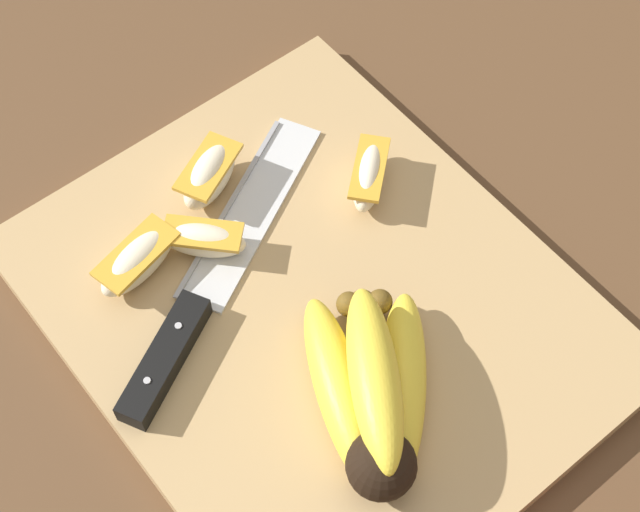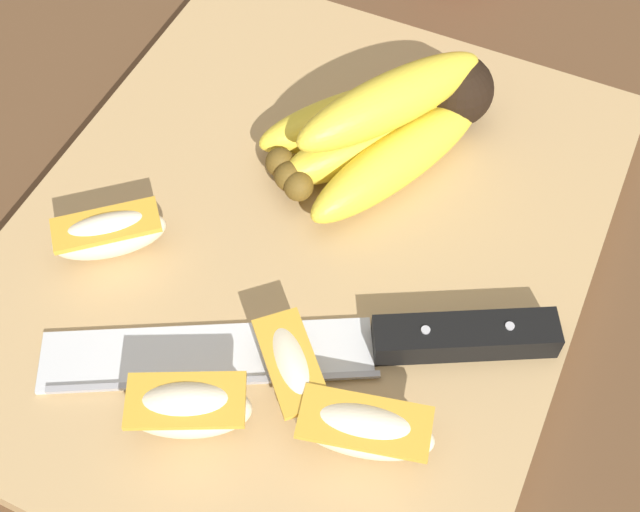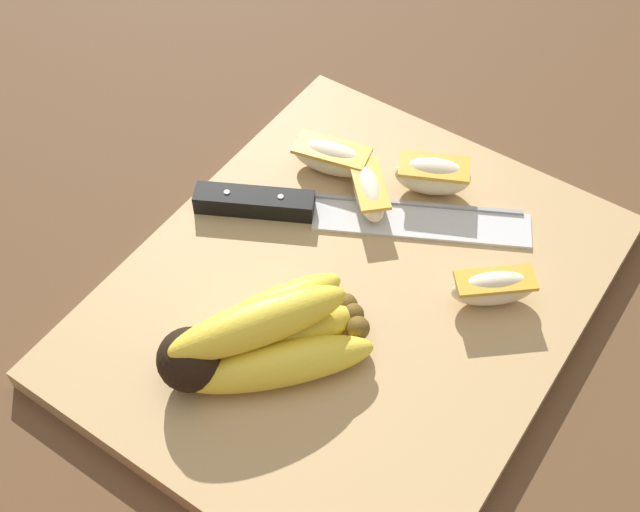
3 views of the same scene
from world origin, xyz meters
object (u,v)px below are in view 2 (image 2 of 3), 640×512
at_px(chefs_knife, 376,344).
at_px(apple_wedge_middle, 364,429).
at_px(banana_bunch, 389,123).
at_px(apple_wedge_extra, 291,369).
at_px(apple_wedge_far, 185,407).
at_px(apple_wedge_near, 109,234).

height_order(chefs_knife, apple_wedge_middle, apple_wedge_middle).
relative_size(banana_bunch, apple_wedge_extra, 2.52).
distance_m(banana_bunch, apple_wedge_far, 0.22).
height_order(apple_wedge_near, apple_wedge_extra, apple_wedge_near).
relative_size(apple_wedge_near, apple_wedge_far, 0.93).
height_order(chefs_knife, apple_wedge_near, apple_wedge_near).
relative_size(apple_wedge_near, apple_wedge_extra, 1.04).
bearing_deg(apple_wedge_far, banana_bunch, -6.01).
relative_size(apple_wedge_middle, apple_wedge_extra, 1.20).
bearing_deg(chefs_knife, apple_wedge_extra, 138.03).
xyz_separation_m(apple_wedge_far, apple_wedge_extra, (0.04, -0.04, -0.00)).
distance_m(apple_wedge_near, apple_wedge_far, 0.12).
bearing_deg(apple_wedge_far, apple_wedge_middle, -72.04).
bearing_deg(banana_bunch, apple_wedge_extra, -174.79).
bearing_deg(apple_wedge_extra, banana_bunch, 5.21).
distance_m(apple_wedge_near, apple_wedge_middle, 0.19).
height_order(chefs_knife, apple_wedge_far, apple_wedge_far).
relative_size(apple_wedge_middle, apple_wedge_far, 1.08).
bearing_deg(apple_wedge_near, apple_wedge_extra, -103.88).
distance_m(chefs_knife, apple_wedge_near, 0.16).
distance_m(apple_wedge_middle, apple_wedge_extra, 0.05).
xyz_separation_m(banana_bunch, apple_wedge_far, (-0.22, 0.02, -0.01)).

